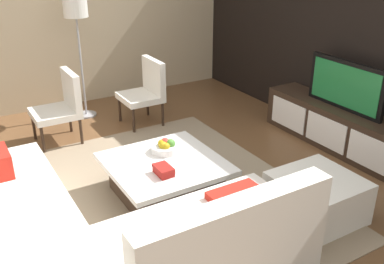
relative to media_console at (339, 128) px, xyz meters
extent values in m
plane|color=brown|center=(0.00, -2.40, -0.25)|extent=(14.00, 14.00, 0.00)
cube|color=black|center=(0.00, 0.30, 1.15)|extent=(6.40, 0.12, 2.80)
cube|color=#C6B28E|center=(-3.20, -2.20, 1.15)|extent=(0.12, 5.20, 2.80)
cube|color=gray|center=(-0.10, -2.40, -0.24)|extent=(3.23, 2.77, 0.01)
cube|color=#332319|center=(0.00, 0.00, 0.00)|extent=(2.09, 0.46, 0.50)
cube|color=white|center=(-0.64, -0.23, 0.00)|extent=(0.59, 0.01, 0.35)
cube|color=white|center=(0.00, -0.23, 0.00)|extent=(0.59, 0.01, 0.35)
cube|color=white|center=(0.64, -0.23, 0.00)|extent=(0.59, 0.01, 0.35)
cube|color=black|center=(0.00, 0.00, 0.53)|extent=(1.05, 0.05, 0.57)
cube|color=#1E7238|center=(0.00, -0.03, 0.53)|extent=(0.95, 0.01, 0.48)
cube|color=white|center=(0.20, -3.70, -0.03)|extent=(2.48, 0.85, 0.44)
cube|color=white|center=(1.02, -2.52, -0.03)|extent=(0.85, 1.50, 0.44)
cube|color=white|center=(1.35, -2.52, 0.38)|extent=(0.18, 1.50, 0.38)
cube|color=red|center=(1.02, -2.14, 0.22)|extent=(0.60, 0.44, 0.06)
cube|color=#332319|center=(-0.10, -2.30, -0.08)|extent=(0.84, 0.85, 0.33)
cube|color=white|center=(-0.10, -2.30, 0.10)|extent=(1.05, 1.06, 0.05)
cylinder|color=#332319|center=(-2.11, -3.09, -0.06)|extent=(0.04, 0.04, 0.38)
cylinder|color=#332319|center=(-1.66, -3.09, -0.06)|extent=(0.04, 0.04, 0.38)
cylinder|color=#332319|center=(-2.11, -2.63, -0.06)|extent=(0.04, 0.04, 0.38)
cylinder|color=#332319|center=(-1.66, -2.63, -0.06)|extent=(0.04, 0.04, 0.38)
cube|color=white|center=(-1.89, -2.86, 0.13)|extent=(0.53, 0.54, 0.08)
cube|color=white|center=(-1.89, -2.63, 0.40)|extent=(0.53, 0.08, 0.45)
cylinder|color=#A5A5AA|center=(-2.56, -2.28, -0.24)|extent=(0.28, 0.28, 0.02)
cylinder|color=#A5A5AA|center=(-2.56, -2.28, 0.45)|extent=(0.03, 0.03, 1.36)
cylinder|color=white|center=(-2.56, -2.28, 1.29)|extent=(0.32, 0.32, 0.32)
cube|color=white|center=(0.91, -1.29, -0.05)|extent=(0.70, 0.70, 0.40)
cylinder|color=silver|center=(-0.28, -2.20, 0.17)|extent=(0.28, 0.28, 0.07)
sphere|color=gold|center=(-0.23, -2.21, 0.21)|extent=(0.07, 0.07, 0.07)
sphere|color=#4C8C33|center=(-0.26, -2.15, 0.22)|extent=(0.09, 0.09, 0.09)
sphere|color=#B23326|center=(-0.30, -2.19, 0.22)|extent=(0.10, 0.10, 0.10)
sphere|color=gold|center=(-0.30, -2.22, 0.22)|extent=(0.08, 0.08, 0.08)
sphere|color=gold|center=(-0.26, -2.23, 0.22)|extent=(0.08, 0.08, 0.08)
cylinder|color=#332319|center=(-2.12, -1.94, -0.06)|extent=(0.04, 0.04, 0.38)
cylinder|color=#332319|center=(-1.65, -1.94, -0.06)|extent=(0.04, 0.04, 0.38)
cylinder|color=#332319|center=(-2.12, -1.52, -0.06)|extent=(0.04, 0.04, 0.38)
cylinder|color=#332319|center=(-1.65, -1.52, -0.06)|extent=(0.04, 0.04, 0.38)
cube|color=white|center=(-1.89, -1.73, 0.13)|extent=(0.55, 0.50, 0.08)
cube|color=white|center=(-1.89, -1.52, 0.40)|extent=(0.55, 0.08, 0.45)
cube|color=maroon|center=(0.11, -2.42, 0.14)|extent=(0.19, 0.13, 0.03)
cube|color=maroon|center=(0.12, -2.42, 0.17)|extent=(0.18, 0.14, 0.03)
cube|color=maroon|center=(0.12, -2.42, 0.20)|extent=(0.20, 0.13, 0.03)
camera|label=1|loc=(3.22, -3.97, 2.11)|focal=41.09mm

